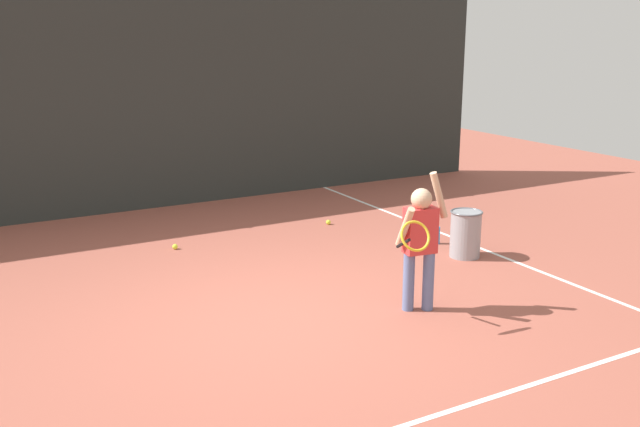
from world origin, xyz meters
The scene contains 11 objects.
ground_plane centered at (0.00, 0.00, 0.00)m, with size 20.00×20.00×0.00m, color #9E5142.
court_line_baseline centered at (0.00, -2.12, 0.00)m, with size 9.00×0.05×0.00m, color white.
court_line_sideline centered at (3.11, 1.00, 0.00)m, with size 0.05×9.00×0.00m, color white.
back_fence_windscreen centered at (0.00, 4.75, 1.57)m, with size 12.10×0.08×3.14m, color #282D2B.
fence_post_2 centered at (1.97, 4.81, 1.65)m, with size 0.09×0.09×3.29m, color slate.
fence_post_3 centered at (5.90, 4.81, 1.65)m, with size 0.09×0.09×3.29m, color slate.
tennis_player centered at (1.22, -0.49, 0.73)m, with size 0.78×0.57×1.35m.
ball_hopper centered at (2.72, 0.59, 0.29)m, with size 0.38×0.38×0.56m.
water_bottle centered at (2.75, 1.16, 0.11)m, with size 0.07×0.07×0.22m, color #268CD8.
tennis_ball_0 centered at (-0.22, 2.54, 0.03)m, with size 0.07×0.07×0.07m, color #CCE033.
tennis_ball_1 centered at (2.00, 2.61, 0.03)m, with size 0.07×0.07×0.07m, color #CCE033.
Camera 1 is at (-2.70, -5.63, 2.65)m, focal length 39.77 mm.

